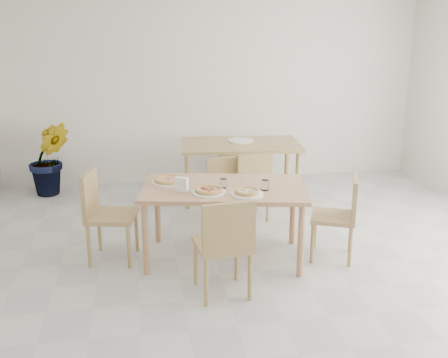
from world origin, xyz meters
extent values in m
plane|color=#BBBBB7|center=(0.00, 0.00, 0.00)|extent=(7.00, 7.00, 0.00)
plane|color=silver|center=(0.00, 3.50, 1.40)|extent=(6.00, 0.00, 6.00)
cube|color=tan|center=(-0.28, 0.78, 0.73)|extent=(1.70, 1.17, 0.04)
cylinder|color=tan|center=(-1.05, 0.55, 0.35)|extent=(0.06, 0.06, 0.71)
cylinder|color=tan|center=(0.35, 0.28, 0.35)|extent=(0.06, 0.06, 0.71)
cylinder|color=tan|center=(-0.91, 1.28, 0.35)|extent=(0.06, 0.06, 0.71)
cylinder|color=tan|center=(0.49, 1.01, 0.35)|extent=(0.06, 0.06, 0.71)
cube|color=#9F804F|center=(-0.40, 0.10, 0.45)|extent=(0.49, 0.49, 0.04)
cube|color=#9F804F|center=(-0.38, -0.10, 0.69)|extent=(0.44, 0.09, 0.42)
cylinder|color=#9F804F|center=(-0.24, 0.31, 0.22)|extent=(0.04, 0.04, 0.43)
cylinder|color=#9F804F|center=(-0.61, 0.27, 0.22)|extent=(0.04, 0.04, 0.43)
cylinder|color=#9F804F|center=(-0.19, -0.07, 0.22)|extent=(0.04, 0.04, 0.43)
cylinder|color=#9F804F|center=(-0.57, -0.11, 0.22)|extent=(0.04, 0.04, 0.43)
cube|color=#9F804F|center=(-0.12, 1.51, 0.40)|extent=(0.43, 0.43, 0.04)
cube|color=#9F804F|center=(-0.13, 1.69, 0.61)|extent=(0.40, 0.07, 0.38)
cylinder|color=#9F804F|center=(-0.27, 1.33, 0.19)|extent=(0.03, 0.03, 0.39)
cylinder|color=#9F804F|center=(0.07, 1.36, 0.19)|extent=(0.03, 0.03, 0.39)
cylinder|color=#9F804F|center=(-0.30, 1.66, 0.19)|extent=(0.03, 0.03, 0.39)
cylinder|color=#9F804F|center=(0.04, 1.69, 0.19)|extent=(0.03, 0.03, 0.39)
cube|color=#9F804F|center=(-1.36, 0.93, 0.46)|extent=(0.53, 0.53, 0.04)
cube|color=#9F804F|center=(-1.56, 0.97, 0.69)|extent=(0.13, 0.45, 0.43)
cylinder|color=#9F804F|center=(-1.21, 0.70, 0.22)|extent=(0.04, 0.04, 0.44)
cylinder|color=#9F804F|center=(-1.13, 1.08, 0.22)|extent=(0.04, 0.04, 0.44)
cylinder|color=#9F804F|center=(-1.58, 0.78, 0.22)|extent=(0.04, 0.04, 0.44)
cylinder|color=#9F804F|center=(-1.51, 1.16, 0.22)|extent=(0.04, 0.04, 0.44)
cube|color=#9F804F|center=(0.79, 0.63, 0.43)|extent=(0.55, 0.55, 0.04)
cube|color=#9F804F|center=(0.96, 0.55, 0.65)|extent=(0.20, 0.40, 0.40)
cylinder|color=#9F804F|center=(0.69, 0.86, 0.20)|extent=(0.04, 0.04, 0.41)
cylinder|color=#9F804F|center=(0.55, 0.53, 0.20)|extent=(0.04, 0.04, 0.41)
cylinder|color=#9F804F|center=(1.02, 0.72, 0.20)|extent=(0.04, 0.04, 0.41)
cylinder|color=#9F804F|center=(0.88, 0.39, 0.20)|extent=(0.04, 0.04, 0.41)
cylinder|color=white|center=(-0.80, 0.99, 0.76)|extent=(0.34, 0.34, 0.02)
cylinder|color=white|center=(-0.11, 0.50, 0.76)|extent=(0.30, 0.30, 0.02)
cylinder|color=white|center=(-0.45, 0.60, 0.76)|extent=(0.32, 0.32, 0.02)
cylinder|color=#E6BF6C|center=(-0.80, 0.99, 0.77)|extent=(0.33, 0.33, 0.01)
torus|color=#E6BF6C|center=(-0.80, 0.99, 0.78)|extent=(0.33, 0.33, 0.03)
cylinder|color=#C94523|center=(-0.80, 0.99, 0.78)|extent=(0.26, 0.26, 0.01)
ellipsoid|color=#145B1F|center=(-0.80, 0.99, 0.79)|extent=(0.05, 0.04, 0.01)
cylinder|color=#E6BF6C|center=(-0.11, 0.50, 0.77)|extent=(0.29, 0.29, 0.01)
torus|color=#E6BF6C|center=(-0.11, 0.50, 0.78)|extent=(0.30, 0.30, 0.03)
cylinder|color=beige|center=(-0.11, 0.50, 0.78)|extent=(0.22, 0.22, 0.01)
cylinder|color=#E6BF6C|center=(-0.45, 0.60, 0.77)|extent=(0.26, 0.26, 0.01)
torus|color=#E6BF6C|center=(-0.45, 0.60, 0.78)|extent=(0.26, 0.26, 0.03)
cylinder|color=#C94523|center=(-0.45, 0.60, 0.78)|extent=(0.20, 0.20, 0.01)
cylinder|color=white|center=(-0.29, 0.74, 0.79)|extent=(0.07, 0.07, 0.09)
cylinder|color=white|center=(0.08, 0.61, 0.80)|extent=(0.07, 0.07, 0.10)
cube|color=silver|center=(-0.69, 0.67, 0.76)|extent=(0.15, 0.12, 0.01)
cube|color=white|center=(-0.69, 0.67, 0.83)|extent=(0.13, 0.10, 0.13)
cube|color=silver|center=(0.27, 0.71, 0.75)|extent=(0.04, 0.17, 0.01)
cube|color=silver|center=(-0.05, 1.01, 0.75)|extent=(0.03, 0.19, 0.01)
cube|color=#9F804F|center=(0.23, 2.56, 0.73)|extent=(1.60, 1.00, 0.04)
cylinder|color=#9F804F|center=(-0.50, 2.25, 0.35)|extent=(0.06, 0.06, 0.71)
cylinder|color=#9F804F|center=(0.89, 2.13, 0.35)|extent=(0.06, 0.06, 0.71)
cylinder|color=#9F804F|center=(-0.43, 2.98, 0.35)|extent=(0.06, 0.06, 0.71)
cylinder|color=#9F804F|center=(0.95, 2.86, 0.35)|extent=(0.06, 0.06, 0.71)
cube|color=#9F804F|center=(0.18, 1.82, 0.42)|extent=(0.48, 0.48, 0.04)
cube|color=#9F804F|center=(0.22, 1.63, 0.64)|extent=(0.41, 0.11, 0.39)
cylinder|color=#9F804F|center=(0.33, 2.02, 0.20)|extent=(0.04, 0.04, 0.40)
cylinder|color=#9F804F|center=(-0.02, 1.96, 0.20)|extent=(0.04, 0.04, 0.40)
cylinder|color=#9F804F|center=(0.39, 1.67, 0.20)|extent=(0.04, 0.04, 0.40)
cylinder|color=#9F804F|center=(0.04, 1.61, 0.20)|extent=(0.04, 0.04, 0.40)
cube|color=#9F804F|center=(0.27, 3.33, 0.44)|extent=(0.44, 0.44, 0.04)
cube|color=#9F804F|center=(0.27, 3.52, 0.67)|extent=(0.43, 0.04, 0.41)
cylinder|color=#9F804F|center=(0.08, 3.14, 0.21)|extent=(0.04, 0.04, 0.42)
cylinder|color=#9F804F|center=(0.45, 3.14, 0.21)|extent=(0.04, 0.04, 0.42)
cylinder|color=#9F804F|center=(0.08, 3.51, 0.21)|extent=(0.04, 0.04, 0.42)
cylinder|color=#9F804F|center=(0.46, 3.51, 0.21)|extent=(0.04, 0.04, 0.42)
cylinder|color=white|center=(0.26, 2.68, 0.76)|extent=(0.33, 0.33, 0.02)
imported|color=#1C5D20|center=(-2.27, 3.14, 0.50)|extent=(0.63, 0.54, 1.00)
camera|label=1|loc=(-1.05, -3.95, 2.29)|focal=42.00mm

